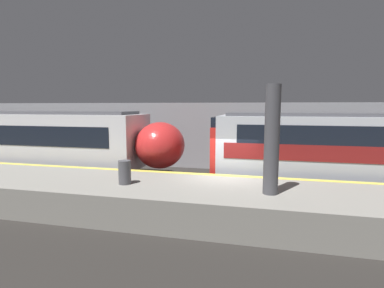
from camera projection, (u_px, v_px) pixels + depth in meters
ground_plane at (225, 201)px, 12.30m from camera, size 120.00×120.00×0.00m
platform at (218, 202)px, 10.38m from camera, size 40.00×3.84×1.12m
station_rear_barrier at (239, 137)px, 17.99m from camera, size 50.00×0.15×4.08m
support_pillar_near at (272, 140)px, 9.31m from camera, size 0.47×0.47×3.44m
trash_bin at (125, 172)px, 10.66m from camera, size 0.44×0.44×0.85m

